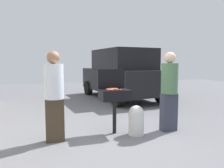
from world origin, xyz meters
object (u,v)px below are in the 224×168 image
(hot_dog_6, at_px, (113,89))
(person_right, at_px, (169,88))
(hot_dog_4, at_px, (115,89))
(hot_dog_7, at_px, (119,90))
(parked_minivan, at_px, (121,74))
(bbq_grill, at_px, (114,96))
(hot_dog_3, at_px, (113,89))
(hot_dog_0, at_px, (110,90))
(hot_dog_5, at_px, (109,89))
(hot_dog_1, at_px, (115,89))
(person_left, at_px, (54,93))
(hot_dog_2, at_px, (111,90))
(propane_tank, at_px, (136,120))

(hot_dog_6, relative_size, person_right, 0.08)
(hot_dog_4, relative_size, hot_dog_7, 1.00)
(person_right, bearing_deg, parked_minivan, -104.67)
(bbq_grill, xyz_separation_m, hot_dog_3, (-0.01, 0.07, 0.16))
(hot_dog_6, height_order, hot_dog_7, same)
(hot_dog_0, height_order, hot_dog_3, same)
(hot_dog_0, distance_m, hot_dog_4, 0.18)
(hot_dog_4, bearing_deg, parked_minivan, 68.40)
(hot_dog_3, distance_m, hot_dog_5, 0.11)
(hot_dog_0, distance_m, person_right, 1.33)
(bbq_grill, distance_m, hot_dog_6, 0.18)
(bbq_grill, xyz_separation_m, hot_dog_0, (-0.13, -0.09, 0.16))
(hot_dog_1, relative_size, hot_dog_4, 1.00)
(hot_dog_7, relative_size, person_left, 0.08)
(hot_dog_2, bearing_deg, hot_dog_6, 49.18)
(bbq_grill, distance_m, person_left, 1.24)
(hot_dog_5, bearing_deg, hot_dog_0, -100.18)
(hot_dog_2, relative_size, parked_minivan, 0.03)
(hot_dog_3, distance_m, parked_minivan, 4.43)
(bbq_grill, height_order, hot_dog_2, hot_dog_2)
(hot_dog_3, relative_size, person_left, 0.08)
(person_left, bearing_deg, parked_minivan, 54.21)
(person_left, height_order, parked_minivan, parked_minivan)
(hot_dog_6, bearing_deg, hot_dog_2, -130.82)
(hot_dog_5, distance_m, person_left, 1.13)
(hot_dog_0, xyz_separation_m, hot_dog_1, (0.14, 0.09, 0.00))
(propane_tank, distance_m, person_right, 1.01)
(hot_dog_2, xyz_separation_m, person_left, (-1.11, 0.02, -0.02))
(hot_dog_7, xyz_separation_m, person_left, (-1.27, 0.04, -0.02))
(bbq_grill, height_order, hot_dog_3, hot_dog_3)
(hot_dog_1, distance_m, person_left, 1.24)
(bbq_grill, distance_m, hot_dog_4, 0.16)
(hot_dog_1, height_order, hot_dog_5, same)
(hot_dog_1, distance_m, parked_minivan, 4.50)
(bbq_grill, relative_size, hot_dog_6, 7.18)
(hot_dog_2, bearing_deg, hot_dog_0, 105.39)
(hot_dog_1, xyz_separation_m, person_left, (-1.23, -0.12, -0.02))
(hot_dog_5, xyz_separation_m, person_left, (-1.12, -0.15, -0.02))
(hot_dog_1, height_order, parked_minivan, parked_minivan)
(bbq_grill, height_order, person_right, person_right)
(hot_dog_7, bearing_deg, hot_dog_4, 98.32)
(hot_dog_3, bearing_deg, hot_dog_0, -125.89)
(hot_dog_2, xyz_separation_m, hot_dog_5, (0.01, 0.16, 0.00))
(hot_dog_2, bearing_deg, propane_tank, -10.84)
(hot_dog_5, relative_size, parked_minivan, 0.03)
(hot_dog_0, xyz_separation_m, hot_dog_4, (0.15, 0.11, 0.00))
(person_right, xyz_separation_m, parked_minivan, (0.46, 4.35, 0.09))
(propane_tank, xyz_separation_m, person_right, (0.80, 0.06, 0.61))
(hot_dog_5, bearing_deg, propane_tank, -27.40)
(parked_minivan, bearing_deg, person_right, 76.61)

